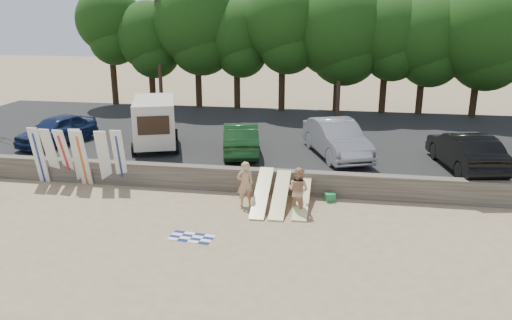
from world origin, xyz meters
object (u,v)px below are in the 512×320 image
object	(u,v)px
car_3	(465,151)
box_trailer	(155,121)
beachgoer_b	(298,190)
cooler	(330,197)
car_0	(57,130)
car_1	(241,138)
car_2	(336,138)
beachgoer_a	(245,184)

from	to	relation	value
car_3	box_trailer	bearing A→B (deg)	-14.52
beachgoer_b	cooler	world-z (taller)	beachgoer_b
car_0	beachgoer_b	distance (m)	13.93
car_1	cooler	xyz separation A→B (m)	(4.39, -3.83, -1.30)
car_2	beachgoer_b	world-z (taller)	car_2
beachgoer_a	beachgoer_b	xyz separation A→B (m)	(2.09, -0.31, -0.01)
car_0	beachgoer_b	size ratio (longest dim) A/B	2.47
box_trailer	car_0	world-z (taller)	box_trailer
beachgoer_a	box_trailer	bearing A→B (deg)	-68.56
car_0	car_2	world-z (taller)	car_2
car_3	car_2	bearing A→B (deg)	-21.42
car_1	beachgoer_b	bearing A→B (deg)	109.91
beachgoer_b	cooler	distance (m)	1.93
box_trailer	car_2	distance (m)	8.95
car_2	beachgoer_b	bearing A→B (deg)	-124.57
box_trailer	car_0	size ratio (longest dim) A/B	0.97
car_3	beachgoer_b	world-z (taller)	car_3
car_2	car_1	bearing A→B (deg)	162.81
cooler	car_0	bearing A→B (deg)	140.89
car_0	beachgoer_a	distance (m)	11.89
cooler	car_3	bearing A→B (deg)	4.93
car_2	car_3	world-z (taller)	car_2
car_1	car_3	xyz separation A→B (m)	(10.05, -0.79, 0.06)
car_2	beachgoer_b	xyz separation A→B (m)	(-1.32, -5.47, -0.66)
car_1	beachgoer_a	size ratio (longest dim) A/B	2.53
car_0	car_1	xyz separation A→B (m)	(9.65, -0.15, 0.00)
car_1	car_3	world-z (taller)	car_3
car_2	car_3	xyz separation A→B (m)	(5.52, -1.09, -0.03)
car_2	beachgoer_a	xyz separation A→B (m)	(-3.41, -5.16, -0.65)
box_trailer	cooler	size ratio (longest dim) A/B	11.23
car_1	beachgoer_b	size ratio (longest dim) A/B	2.57
beachgoer_a	cooler	xyz separation A→B (m)	(3.27, 1.03, -0.74)
car_3	car_0	bearing A→B (deg)	-12.98
car_0	car_3	xyz separation A→B (m)	(19.70, -0.94, 0.07)
cooler	car_2	bearing A→B (deg)	64.74
beachgoer_a	beachgoer_b	world-z (taller)	beachgoer_a
beachgoer_b	cooler	bearing A→B (deg)	-104.16
car_2	car_0	bearing A→B (deg)	159.60
box_trailer	beachgoer_a	xyz separation A→B (m)	(5.52, -5.15, -1.17)
car_3	beachgoer_a	size ratio (longest dim) A/B	2.75
beachgoer_b	cooler	size ratio (longest dim) A/B	4.69
car_3	beachgoer_b	distance (m)	8.15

